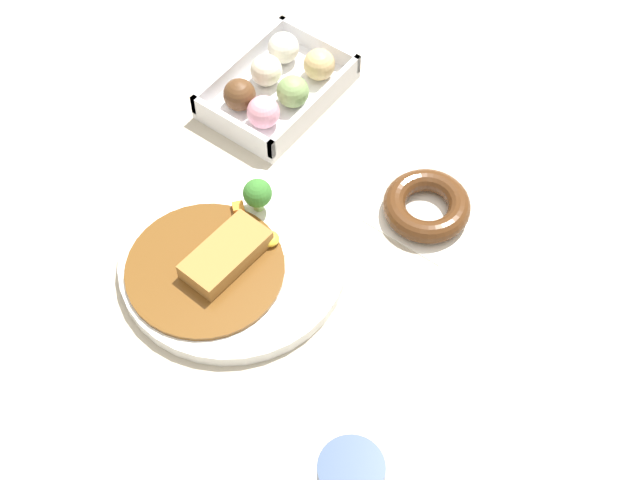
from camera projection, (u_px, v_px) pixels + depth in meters
ground_plane at (299, 235)px, 1.17m from camera, size 1.60×1.60×0.00m
curry_plate at (230, 259)px, 1.14m from camera, size 0.29×0.29×0.07m
donut_box at (278, 85)px, 1.29m from camera, size 0.21×0.14×0.06m
chocolate_ring_donut at (427, 206)px, 1.18m from camera, size 0.12×0.12×0.03m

